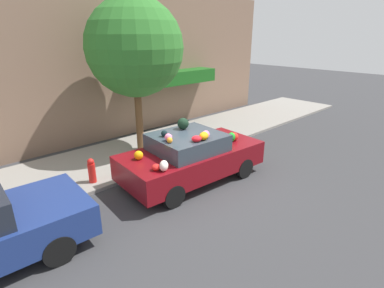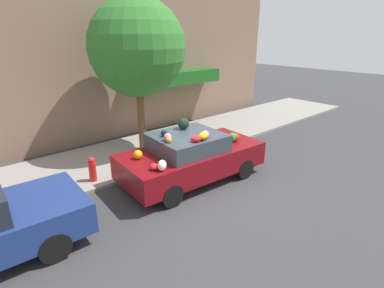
{
  "view_description": "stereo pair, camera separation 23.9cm",
  "coord_description": "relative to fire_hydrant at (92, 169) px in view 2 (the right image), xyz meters",
  "views": [
    {
      "loc": [
        -5.29,
        -5.71,
        3.97
      ],
      "look_at": [
        0.0,
        -0.03,
        1.09
      ],
      "focal_mm": 28.0,
      "sensor_mm": 36.0,
      "label": 1
    },
    {
      "loc": [
        -5.12,
        -5.87,
        3.97
      ],
      "look_at": [
        0.0,
        -0.03,
        1.09
      ],
      "focal_mm": 28.0,
      "sensor_mm": 36.0,
      "label": 2
    }
  ],
  "objects": [
    {
      "name": "street_tree",
      "position": [
        2.39,
        1.2,
        3.09
      ],
      "size": [
        3.11,
        3.11,
        5.0
      ],
      "color": "brown",
      "rests_on": "sidewalk_curb"
    },
    {
      "name": "building_facade",
      "position": [
        2.45,
        3.33,
        2.31
      ],
      "size": [
        18.0,
        1.2,
        5.59
      ],
      "color": "#846651",
      "rests_on": "ground"
    },
    {
      "name": "fire_hydrant",
      "position": [
        0.0,
        0.0,
        0.0
      ],
      "size": [
        0.2,
        0.2,
        0.7
      ],
      "color": "red",
      "rests_on": "sidewalk_curb"
    },
    {
      "name": "art_car",
      "position": [
        2.21,
        -1.61,
        0.29
      ],
      "size": [
        4.18,
        2.12,
        1.73
      ],
      "rotation": [
        0.0,
        0.0,
        -0.07
      ],
      "color": "maroon",
      "rests_on": "ground"
    },
    {
      "name": "ground_plane",
      "position": [
        2.25,
        -1.58,
        -0.45
      ],
      "size": [
        60.0,
        60.0,
        0.0
      ],
      "primitive_type": "plane",
      "color": "#38383A"
    },
    {
      "name": "sidewalk_curb",
      "position": [
        2.25,
        1.12,
        -0.4
      ],
      "size": [
        24.0,
        3.2,
        0.1
      ],
      "color": "gray",
      "rests_on": "ground"
    }
  ]
}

